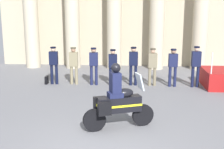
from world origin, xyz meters
TOP-DOWN VIEW (x-y plane):
  - ground_plane at (0.00, 0.00)m, footprint 28.00×28.00m
  - officer_in_row_0 at (-2.80, 6.26)m, footprint 0.39×0.25m
  - officer_in_row_1 at (-1.90, 6.30)m, footprint 0.39×0.25m
  - officer_in_row_2 at (-0.99, 6.25)m, footprint 0.39×0.25m
  - officer_in_row_3 at (-0.14, 6.21)m, footprint 0.39×0.25m
  - officer_in_row_4 at (0.76, 6.31)m, footprint 0.39×0.25m
  - officer_in_row_5 at (1.60, 6.30)m, footprint 0.39×0.25m
  - officer_in_row_6 at (2.48, 6.20)m, footprint 0.39×0.25m
  - officer_in_row_7 at (3.45, 6.17)m, footprint 0.39×0.25m
  - motorcycle_with_rider at (0.31, 1.32)m, footprint 2.00×0.99m
  - briefcase_on_ground at (-3.17, 6.28)m, footprint 0.10×0.32m

SIDE VIEW (x-z plane):
  - ground_plane at x=0.00m, z-range 0.00..0.00m
  - briefcase_on_ground at x=-3.17m, z-range 0.00..0.36m
  - motorcycle_with_rider at x=0.31m, z-range -0.16..1.74m
  - officer_in_row_3 at x=-0.14m, z-range 0.15..1.77m
  - officer_in_row_5 at x=1.60m, z-range 0.15..1.82m
  - officer_in_row_6 at x=2.48m, z-range 0.15..1.82m
  - officer_in_row_1 at x=-1.90m, z-range 0.15..1.83m
  - officer_in_row_2 at x=-0.99m, z-range 0.15..1.83m
  - officer_in_row_0 at x=-2.80m, z-range 0.16..1.86m
  - officer_in_row_4 at x=0.76m, z-range 0.16..1.88m
  - officer_in_row_7 at x=3.45m, z-range 0.16..1.95m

